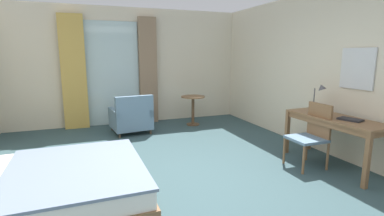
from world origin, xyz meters
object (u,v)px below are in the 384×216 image
Objects in this scene: writing_desk at (335,123)px; desk_chair at (312,132)px; bed at (33,191)px; closed_book at (350,119)px; round_cafe_table at (193,104)px; armchair_by_window at (131,118)px; desk_lamp at (319,92)px.

desk_chair is at bearing 162.25° from writing_desk.
bed reaches higher than writing_desk.
closed_book is 3.59m from round_cafe_table.
armchair_by_window is at bearing 62.27° from bed.
desk_lamp is 3.73m from armchair_by_window.
writing_desk is 5.09× the size of closed_book.
desk_chair is 2.03× the size of desk_lamp.
desk_chair is at bearing -141.52° from desk_lamp.
desk_lamp is 3.02m from round_cafe_table.
desk_lamp is (0.41, 0.32, 0.55)m from desk_chair.
closed_book is at bearing -85.55° from writing_desk.
round_cafe_table is at bearing 90.27° from closed_book.
armchair_by_window is at bearing 130.71° from writing_desk.
desk_lamp reaches higher than round_cafe_table.
writing_desk is 0.38m from desk_chair.
closed_book is at bearing -72.48° from round_cafe_table.
bed is 4.78× the size of desk_lamp.
round_cafe_table is (-0.73, 3.07, -0.02)m from desk_chair.
bed reaches higher than armchair_by_window.
round_cafe_table is (3.00, 3.07, 0.26)m from bed.
desk_lamp reaches higher than armchair_by_window.
desk_chair is 1.09× the size of armchair_by_window.
armchair_by_window reaches higher than round_cafe_table.
armchair_by_window reaches higher than writing_desk.
writing_desk is at bearing -100.23° from desk_lamp.
desk_chair reaches higher than armchair_by_window.
writing_desk is 1.61× the size of desk_chair.
writing_desk is 3.35m from round_cafe_table.
closed_book is at bearing -44.37° from desk_chair.
desk_chair is 1.38× the size of round_cafe_table.
armchair_by_window is (-2.23, 2.87, -0.20)m from desk_chair.
desk_lamp is 0.68× the size of round_cafe_table.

